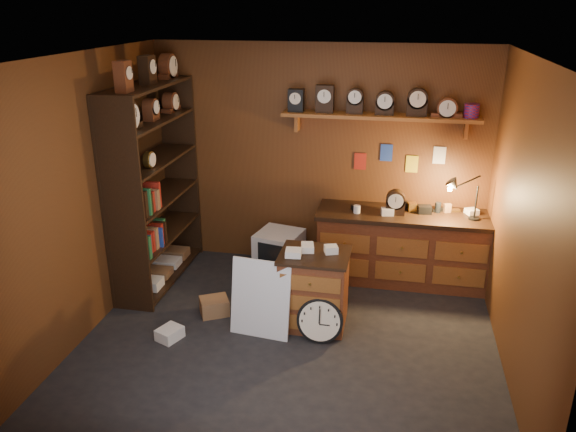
# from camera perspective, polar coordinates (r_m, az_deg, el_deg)

# --- Properties ---
(floor) EXTENTS (4.00, 4.00, 0.00)m
(floor) POSITION_cam_1_polar(r_m,az_deg,el_deg) (5.70, 0.20, -12.22)
(floor) COLOR black
(floor) RESTS_ON ground
(room_shell) EXTENTS (4.02, 3.62, 2.71)m
(room_shell) POSITION_cam_1_polar(r_m,az_deg,el_deg) (5.07, 0.96, 4.91)
(room_shell) COLOR #593015
(room_shell) RESTS_ON ground
(shelving_unit) EXTENTS (0.47, 1.60, 2.58)m
(shelving_unit) POSITION_cam_1_polar(r_m,az_deg,el_deg) (6.55, -13.72, 3.78)
(shelving_unit) COLOR black
(shelving_unit) RESTS_ON ground
(workbench) EXTENTS (1.99, 0.66, 1.36)m
(workbench) POSITION_cam_1_polar(r_m,az_deg,el_deg) (6.71, 11.50, -2.73)
(workbench) COLOR brown
(workbench) RESTS_ON ground
(low_cabinet) EXTENTS (0.69, 0.59, 0.88)m
(low_cabinet) POSITION_cam_1_polar(r_m,az_deg,el_deg) (5.72, 2.65, -7.16)
(low_cabinet) COLOR brown
(low_cabinet) RESTS_ON ground
(big_round_clock) EXTENTS (0.45, 0.16, 0.46)m
(big_round_clock) POSITION_cam_1_polar(r_m,az_deg,el_deg) (5.55, 3.26, -10.55)
(big_round_clock) COLOR black
(big_round_clock) RESTS_ON ground
(white_panel) EXTENTS (0.62, 0.23, 0.80)m
(white_panel) POSITION_cam_1_polar(r_m,az_deg,el_deg) (5.78, -2.75, -11.77)
(white_panel) COLOR silver
(white_panel) RESTS_ON ground
(mini_fridge) EXTENTS (0.60, 0.62, 0.52)m
(mini_fridge) POSITION_cam_1_polar(r_m,az_deg,el_deg) (6.85, -0.91, -3.72)
(mini_fridge) COLOR silver
(mini_fridge) RESTS_ON ground
(floor_box_a) EXTENTS (0.37, 0.35, 0.18)m
(floor_box_a) POSITION_cam_1_polar(r_m,az_deg,el_deg) (6.10, -7.49, -9.07)
(floor_box_a) COLOR #8F643E
(floor_box_a) RESTS_ON ground
(floor_box_b) EXTENTS (0.27, 0.29, 0.12)m
(floor_box_b) POSITION_cam_1_polar(r_m,az_deg,el_deg) (5.77, -11.93, -11.60)
(floor_box_b) COLOR white
(floor_box_b) RESTS_ON ground
(floor_box_c) EXTENTS (0.33, 0.30, 0.20)m
(floor_box_c) POSITION_cam_1_polar(r_m,az_deg,el_deg) (6.45, -3.55, -7.00)
(floor_box_c) COLOR #8F643E
(floor_box_c) RESTS_ON ground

